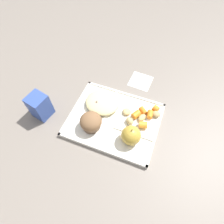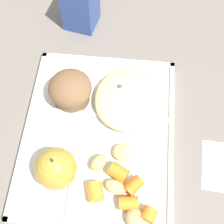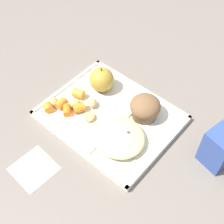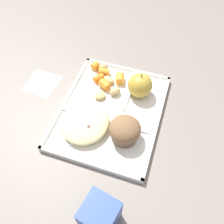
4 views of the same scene
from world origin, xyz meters
name	(u,v)px [view 2 (image 2 of 4)]	position (x,y,z in m)	size (l,w,h in m)	color
ground	(99,137)	(0.00, 0.00, 0.00)	(6.00, 6.00, 0.00)	slate
lunch_tray	(99,135)	(0.00, 0.00, 0.01)	(0.35, 0.28, 0.02)	silver
green_apple	(56,168)	(-0.09, 0.06, 0.05)	(0.07, 0.07, 0.08)	#B79333
bran_muffin	(70,90)	(0.07, 0.06, 0.05)	(0.08, 0.08, 0.07)	brown
carrot_slice_edge	(95,192)	(-0.11, -0.01, 0.03)	(0.03, 0.03, 0.03)	orange
carrot_slice_small	(119,172)	(-0.08, -0.04, 0.03)	(0.03, 0.03, 0.03)	orange
carrot_slice_tilted	(128,203)	(-0.13, -0.07, 0.02)	(0.02, 0.02, 0.03)	orange
carrot_slice_back	(149,215)	(-0.14, -0.10, 0.03)	(0.03, 0.03, 0.02)	orange
carrot_slice_diagonal	(134,186)	(-0.10, -0.07, 0.02)	(0.02, 0.02, 0.03)	orange
potato_chunk_browned	(122,152)	(-0.04, -0.05, 0.02)	(0.03, 0.03, 0.02)	tan
potato_chunk_corner	(98,163)	(-0.06, -0.01, 0.03)	(0.02, 0.03, 0.03)	tan
potato_chunk_golden	(134,218)	(-0.15, -0.08, 0.02)	(0.03, 0.03, 0.02)	tan
potato_chunk_large	(115,187)	(-0.10, -0.04, 0.02)	(0.04, 0.02, 0.02)	tan
egg_noodle_pile	(128,99)	(0.07, -0.05, 0.03)	(0.14, 0.13, 0.03)	beige
meatball_front	(125,101)	(0.07, -0.05, 0.03)	(0.03, 0.03, 0.03)	#755B4C
meatball_side	(138,103)	(0.06, -0.07, 0.03)	(0.03, 0.03, 0.03)	#755B4C
meatball_center	(129,101)	(0.07, -0.05, 0.03)	(0.03, 0.03, 0.03)	brown
meatball_back	(120,91)	(0.09, -0.03, 0.03)	(0.03, 0.03, 0.03)	brown
plastic_fork	(125,86)	(0.11, -0.04, 0.01)	(0.12, 0.12, 0.00)	silver
milk_carton	(80,5)	(0.29, 0.07, 0.05)	(0.07, 0.07, 0.11)	#334C99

